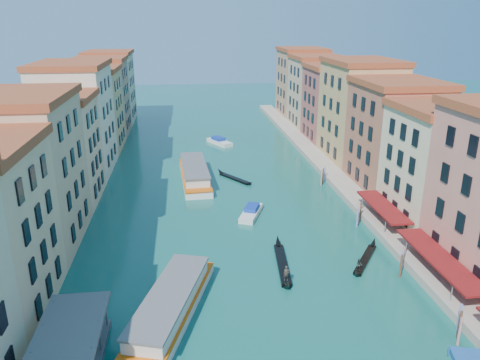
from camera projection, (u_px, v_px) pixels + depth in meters
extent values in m
cube|color=tan|center=(25.00, 175.00, 59.60)|extent=(12.00, 17.00, 19.00)
cube|color=#9C4A22|center=(13.00, 97.00, 56.35)|extent=(12.80, 17.40, 1.00)
cube|color=#E0B68B|center=(57.00, 152.00, 74.56)|extent=(12.00, 14.00, 16.50)
cube|color=#9C4A22|center=(49.00, 97.00, 71.71)|extent=(12.80, 14.40, 1.00)
cube|color=beige|center=(76.00, 121.00, 89.00)|extent=(12.00, 18.00, 20.00)
cube|color=#9C4A22|center=(70.00, 65.00, 85.59)|extent=(12.80, 18.40, 1.00)
cube|color=tan|center=(92.00, 111.00, 105.37)|extent=(12.00, 16.00, 17.50)
cube|color=#9C4A22|center=(88.00, 69.00, 102.36)|extent=(12.80, 16.40, 1.00)
cube|color=#A4765E|center=(103.00, 98.00, 119.75)|extent=(12.00, 15.00, 18.50)
cube|color=#9C4A22|center=(99.00, 59.00, 116.58)|extent=(12.80, 15.40, 1.00)
cube|color=beige|center=(111.00, 88.00, 134.69)|extent=(12.00, 17.00, 19.00)
cube|color=#9C4A22|center=(108.00, 53.00, 131.43)|extent=(12.80, 17.40, 1.00)
cube|color=beige|center=(440.00, 170.00, 66.00)|extent=(12.00, 14.00, 16.50)
cube|color=#9C4A22|center=(449.00, 108.00, 63.15)|extent=(12.80, 14.40, 1.00)
cube|color=#A85C42|center=(394.00, 139.00, 79.83)|extent=(12.00, 16.00, 18.00)
cube|color=#9C4A22|center=(401.00, 83.00, 76.74)|extent=(12.80, 16.40, 1.00)
cube|color=tan|center=(359.00, 114.00, 95.46)|extent=(12.00, 18.00, 20.00)
cube|color=#9C4A22|center=(363.00, 61.00, 92.05)|extent=(12.80, 18.40, 1.00)
cube|color=#A34F48|center=(334.00, 106.00, 111.36)|extent=(12.00, 15.00, 17.50)
cube|color=#9C4A22|center=(336.00, 66.00, 108.35)|extent=(12.80, 15.40, 1.00)
cube|color=tan|center=(316.00, 94.00, 125.74)|extent=(12.00, 16.00, 18.50)
cube|color=#9C4A22|center=(318.00, 57.00, 122.57)|extent=(12.80, 16.40, 1.00)
cube|color=tan|center=(301.00, 84.00, 141.07)|extent=(12.00, 17.00, 19.50)
cube|color=#9C4A22|center=(302.00, 49.00, 137.73)|extent=(12.80, 17.40, 1.00)
cube|color=#A69685|center=(327.00, 169.00, 92.00)|extent=(4.00, 140.00, 1.00)
cube|color=maroon|center=(440.00, 259.00, 52.26)|extent=(3.20, 15.30, 0.25)
cylinder|color=slate|center=(451.00, 296.00, 47.80)|extent=(0.12, 0.12, 3.00)
cylinder|color=slate|center=(406.00, 250.00, 57.37)|extent=(0.12, 0.12, 3.00)
cube|color=maroon|center=(383.00, 207.00, 66.81)|extent=(3.20, 12.60, 0.25)
cylinder|color=slate|center=(385.00, 229.00, 63.19)|extent=(0.12, 0.12, 3.00)
cylinder|color=slate|center=(362.00, 206.00, 71.08)|extent=(0.12, 0.12, 3.00)
cube|color=slate|center=(61.00, 351.00, 36.90)|extent=(5.40, 16.40, 0.30)
cylinder|color=brown|center=(459.00, 333.00, 42.53)|extent=(0.24, 0.24, 3.20)
cylinder|color=brown|center=(459.00, 326.00, 43.54)|extent=(0.24, 0.24, 3.20)
cylinder|color=brown|center=(459.00, 319.00, 44.55)|extent=(0.24, 0.24, 3.20)
cylinder|color=brown|center=(401.00, 267.00, 53.79)|extent=(0.24, 0.24, 3.20)
cylinder|color=brown|center=(402.00, 263.00, 54.80)|extent=(0.24, 0.24, 3.20)
cylinder|color=brown|center=(403.00, 258.00, 55.81)|extent=(0.24, 0.24, 3.20)
cylinder|color=brown|center=(357.00, 219.00, 66.93)|extent=(0.24, 0.24, 3.20)
cylinder|color=brown|center=(359.00, 216.00, 67.94)|extent=(0.24, 0.24, 3.20)
cylinder|color=brown|center=(360.00, 213.00, 68.95)|extent=(0.24, 0.24, 3.20)
cylinder|color=brown|center=(321.00, 179.00, 83.83)|extent=(0.24, 0.24, 3.20)
cylinder|color=brown|center=(323.00, 177.00, 84.84)|extent=(0.24, 0.24, 3.20)
cylinder|color=brown|center=(325.00, 175.00, 85.84)|extent=(0.24, 0.24, 3.20)
cylinder|color=brown|center=(46.00, 344.00, 41.08)|extent=(0.24, 0.24, 3.20)
cube|color=silver|center=(171.00, 312.00, 46.84)|extent=(9.73, 19.31, 1.13)
cube|color=silver|center=(170.00, 301.00, 46.44)|extent=(8.15, 15.56, 1.51)
cube|color=slate|center=(170.00, 293.00, 46.15)|extent=(8.56, 16.10, 0.24)
cube|color=#D85A0C|center=(170.00, 307.00, 46.67)|extent=(9.78, 19.32, 0.24)
cube|color=white|center=(195.00, 177.00, 86.94)|extent=(5.58, 20.67, 1.23)
cube|color=silver|center=(194.00, 170.00, 86.51)|extent=(4.88, 16.56, 1.64)
cube|color=slate|center=(194.00, 165.00, 86.19)|extent=(5.21, 17.09, 0.26)
cube|color=#D85A0C|center=(195.00, 174.00, 86.76)|extent=(5.63, 20.68, 0.26)
cube|color=black|center=(282.00, 264.00, 56.57)|extent=(2.13, 9.72, 0.48)
cone|color=black|center=(278.00, 242.00, 61.51)|extent=(1.17, 2.24, 1.80)
cone|color=black|center=(288.00, 286.00, 51.41)|extent=(1.14, 1.87, 1.59)
imported|color=#372E26|center=(286.00, 274.00, 52.36)|extent=(0.72, 0.51, 1.85)
cube|color=black|center=(365.00, 260.00, 57.79)|extent=(5.35, 7.16, 0.40)
cone|color=black|center=(373.00, 243.00, 61.42)|extent=(1.68, 1.93, 1.50)
cone|color=black|center=(356.00, 274.00, 53.97)|extent=(1.50, 1.68, 1.32)
imported|color=#282F2B|center=(359.00, 265.00, 54.65)|extent=(0.95, 0.90, 1.54)
cube|color=black|center=(235.00, 179.00, 87.25)|extent=(5.20, 7.14, 0.40)
cone|color=black|center=(220.00, 171.00, 90.30)|extent=(1.64, 1.91, 1.48)
cone|color=black|center=(250.00, 183.00, 84.01)|extent=(1.47, 1.66, 1.30)
cube|color=silver|center=(251.00, 213.00, 71.16)|extent=(4.62, 7.28, 0.80)
cube|color=#1335A0|center=(252.00, 208.00, 71.39)|extent=(2.77, 3.44, 0.70)
cube|color=silver|center=(220.00, 142.00, 112.06)|extent=(5.91, 8.06, 0.90)
cube|color=#1335A0|center=(218.00, 139.00, 112.24)|extent=(3.37, 3.91, 0.78)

